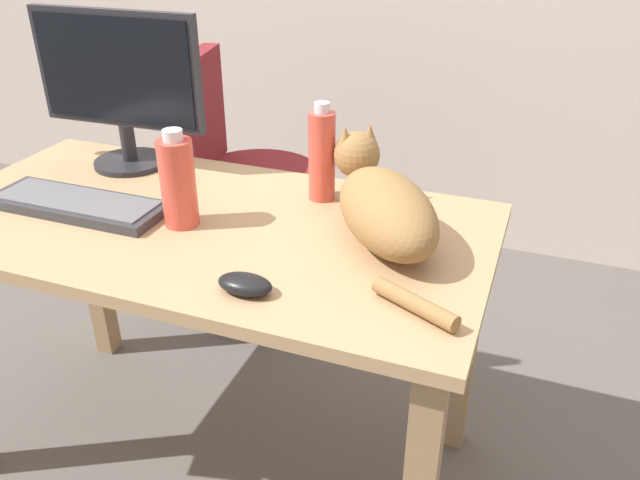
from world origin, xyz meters
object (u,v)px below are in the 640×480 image
keyboard (78,204)px  spray_bottle (322,155)px  water_bottle (178,182)px  cat (383,205)px  monitor (119,84)px  computer_mouse (245,284)px  office_chair (245,204)px

keyboard → spray_bottle: spray_bottle is taller
water_bottle → cat: bearing=11.9°
monitor → computer_mouse: 0.78m
office_chair → water_bottle: 0.91m
keyboard → cat: bearing=9.2°
office_chair → cat: bearing=-44.0°
keyboard → water_bottle: bearing=4.6°
keyboard → spray_bottle: (0.52, 0.27, 0.10)m
water_bottle → spray_bottle: 0.35m
spray_bottle → cat: bearing=-37.6°
computer_mouse → cat: bearing=58.7°
keyboard → cat: 0.73m
keyboard → cat: cat is taller
keyboard → computer_mouse: size_ratio=4.00×
office_chair → monitor: (-0.08, -0.50, 0.56)m
monitor → computer_mouse: monitor is taller
office_chair → spray_bottle: (0.49, -0.52, 0.44)m
spray_bottle → computer_mouse: bearing=-88.1°
keyboard → cat: (0.72, 0.12, 0.07)m
water_bottle → spray_bottle: (0.25, 0.25, 0.01)m
monitor → keyboard: (0.05, -0.29, -0.21)m
monitor → water_bottle: size_ratio=2.14×
office_chair → keyboard: bearing=-92.2°
computer_mouse → water_bottle: water_bottle is taller
keyboard → water_bottle: (0.27, 0.02, 0.09)m
monitor → spray_bottle: size_ratio=1.98×
cat → monitor: bearing=167.6°
keyboard → spray_bottle: size_ratio=1.82×
keyboard → cat: size_ratio=0.85×
keyboard → computer_mouse: (0.54, -0.18, 0.00)m
office_chair → computer_mouse: size_ratio=8.70×
monitor → computer_mouse: bearing=-38.5°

